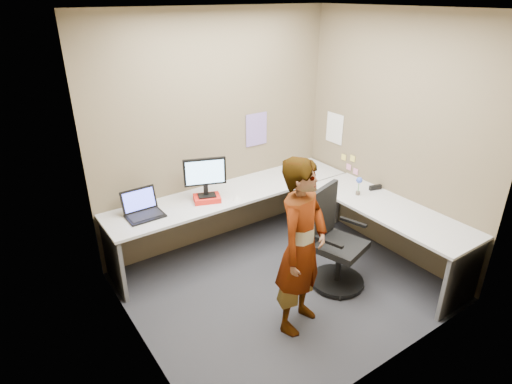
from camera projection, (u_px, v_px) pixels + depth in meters
ground at (283, 286)px, 4.52m from camera, size 3.00×3.00×0.00m
wall_back at (217, 133)px, 4.92m from camera, size 3.00×0.00×3.00m
wall_right at (393, 139)px, 4.72m from camera, size 0.00×2.70×2.70m
wall_left at (128, 210)px, 3.18m from camera, size 0.00×2.70×2.70m
ceiling at (292, 9)px, 3.37m from camera, size 3.00×3.00×0.00m
desk at (294, 212)px, 4.78m from camera, size 2.98×2.58×0.73m
paper_ream at (207, 198)px, 4.71m from camera, size 0.34×0.30×0.06m
monitor at (205, 174)px, 4.60m from camera, size 0.44×0.21×0.44m
laptop at (142, 209)px, 4.40m from camera, size 0.37×0.31×0.26m
trackball_mouse at (210, 198)px, 4.72m from camera, size 0.12×0.08×0.07m
origami at (237, 198)px, 4.71m from camera, size 0.10×0.10×0.06m
stapler at (375, 187)px, 4.97m from camera, size 0.16×0.08×0.05m
flower at (359, 183)px, 4.80m from camera, size 0.07×0.07×0.22m
calendar_purple at (256, 129)px, 5.21m from camera, size 0.30×0.01×0.40m
calendar_white at (335, 128)px, 5.42m from camera, size 0.01×0.28×0.38m
sticky_note_a at (353, 158)px, 5.29m from camera, size 0.01×0.07×0.07m
sticky_note_b at (349, 167)px, 5.38m from camera, size 0.01×0.07×0.07m
sticky_note_c at (356, 171)px, 5.30m from camera, size 0.01×0.07×0.07m
sticky_note_d at (344, 157)px, 5.42m from camera, size 0.01×0.07×0.07m
office_chair at (334, 247)px, 4.41m from camera, size 0.61×0.59×1.06m
person at (302, 247)px, 3.69m from camera, size 0.71×0.59×1.65m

